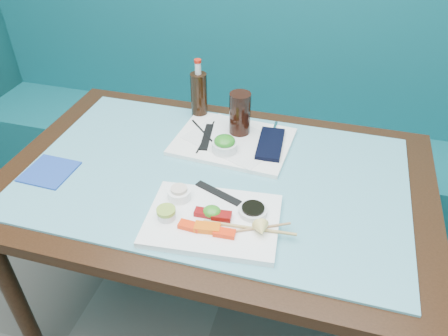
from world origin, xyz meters
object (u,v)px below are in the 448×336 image
(serving_tray, at_px, (233,141))
(blue_napkin, at_px, (49,171))
(dining_table, at_px, (215,195))
(sashimi_plate, at_px, (213,220))
(seaweed_bowl, at_px, (225,147))
(booth_bench, at_px, (261,137))
(cola_bottle_body, at_px, (199,96))
(cola_glass, at_px, (240,113))

(serving_tray, relative_size, blue_napkin, 2.65)
(dining_table, relative_size, sashimi_plate, 3.76)
(dining_table, height_order, serving_tray, serving_tray)
(sashimi_plate, xyz_separation_m, serving_tray, (-0.05, 0.41, -0.00))
(sashimi_plate, height_order, seaweed_bowl, seaweed_bowl)
(booth_bench, distance_m, cola_bottle_body, 0.71)
(booth_bench, relative_size, cola_glass, 19.15)
(cola_glass, xyz_separation_m, cola_bottle_body, (-0.18, 0.10, -0.00))
(booth_bench, distance_m, cola_glass, 0.76)
(dining_table, xyz_separation_m, cola_bottle_body, (-0.16, 0.34, 0.18))
(booth_bench, height_order, cola_bottle_body, booth_bench)
(cola_glass, bearing_deg, cola_bottle_body, 152.66)
(sashimi_plate, height_order, blue_napkin, sashimi_plate)
(booth_bench, bearing_deg, cola_glass, -87.90)
(seaweed_bowl, xyz_separation_m, blue_napkin, (-0.53, -0.25, -0.03))
(cola_bottle_body, xyz_separation_m, blue_napkin, (-0.36, -0.48, -0.09))
(blue_napkin, bearing_deg, serving_tray, 31.46)
(serving_tray, height_order, cola_bottle_body, cola_bottle_body)
(blue_napkin, bearing_deg, sashimi_plate, -7.70)
(dining_table, bearing_deg, sashimi_plate, -74.60)
(seaweed_bowl, bearing_deg, blue_napkin, -154.31)
(cola_glass, relative_size, blue_napkin, 1.03)
(booth_bench, distance_m, blue_napkin, 1.18)
(cola_glass, relative_size, cola_bottle_body, 0.88)
(booth_bench, distance_m, seaweed_bowl, 0.84)
(dining_table, relative_size, seaweed_bowl, 16.27)
(serving_tray, xyz_separation_m, blue_napkin, (-0.54, -0.33, -0.00))
(blue_napkin, bearing_deg, cola_bottle_body, 52.97)
(seaweed_bowl, height_order, cola_glass, cola_glass)
(serving_tray, distance_m, blue_napkin, 0.63)
(sashimi_plate, bearing_deg, cola_glass, 89.44)
(serving_tray, bearing_deg, cola_glass, 83.48)
(dining_table, xyz_separation_m, cola_glass, (0.02, 0.24, 0.18))
(booth_bench, bearing_deg, serving_tray, -88.95)
(dining_table, xyz_separation_m, seaweed_bowl, (0.00, 0.11, 0.12))
(booth_bench, relative_size, serving_tray, 7.46)
(sashimi_plate, distance_m, cola_glass, 0.47)
(dining_table, height_order, blue_napkin, blue_napkin)
(serving_tray, distance_m, cola_bottle_body, 0.25)
(dining_table, xyz_separation_m, sashimi_plate, (0.06, -0.22, 0.10))
(sashimi_plate, distance_m, cola_bottle_body, 0.61)
(seaweed_bowl, xyz_separation_m, cola_glass, (0.02, 0.13, 0.06))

